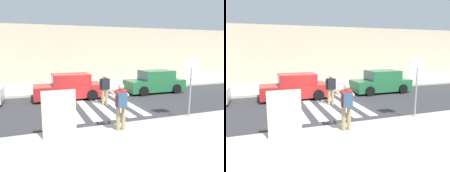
# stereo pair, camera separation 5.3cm
# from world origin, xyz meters

# --- Properties ---
(ground_plane) EXTENTS (120.00, 120.00, 0.00)m
(ground_plane) POSITION_xyz_m (0.00, 0.00, 0.00)
(ground_plane) COLOR #38383A
(sidewalk_near) EXTENTS (60.00, 6.00, 0.14)m
(sidewalk_near) POSITION_xyz_m (0.00, -6.20, 0.07)
(sidewalk_near) COLOR beige
(sidewalk_near) RESTS_ON ground
(sidewalk_far) EXTENTS (60.00, 4.80, 0.14)m
(sidewalk_far) POSITION_xyz_m (0.00, 6.00, 0.07)
(sidewalk_far) COLOR beige
(sidewalk_far) RESTS_ON ground
(building_facade_far) EXTENTS (56.00, 4.00, 5.01)m
(building_facade_far) POSITION_xyz_m (0.00, 10.40, 2.50)
(building_facade_far) COLOR beige
(building_facade_far) RESTS_ON ground
(crosswalk_stripe_0) EXTENTS (0.44, 5.20, 0.01)m
(crosswalk_stripe_0) POSITION_xyz_m (-1.60, 0.20, 0.00)
(crosswalk_stripe_0) COLOR silver
(crosswalk_stripe_0) RESTS_ON ground
(crosswalk_stripe_1) EXTENTS (0.44, 5.20, 0.01)m
(crosswalk_stripe_1) POSITION_xyz_m (-0.80, 0.20, 0.00)
(crosswalk_stripe_1) COLOR silver
(crosswalk_stripe_1) RESTS_ON ground
(crosswalk_stripe_2) EXTENTS (0.44, 5.20, 0.01)m
(crosswalk_stripe_2) POSITION_xyz_m (0.00, 0.20, 0.00)
(crosswalk_stripe_2) COLOR silver
(crosswalk_stripe_2) RESTS_ON ground
(crosswalk_stripe_3) EXTENTS (0.44, 5.20, 0.01)m
(crosswalk_stripe_3) POSITION_xyz_m (0.80, 0.20, 0.00)
(crosswalk_stripe_3) COLOR silver
(crosswalk_stripe_3) RESTS_ON ground
(crosswalk_stripe_4) EXTENTS (0.44, 5.20, 0.01)m
(crosswalk_stripe_4) POSITION_xyz_m (1.60, 0.20, 0.00)
(crosswalk_stripe_4) COLOR silver
(crosswalk_stripe_4) RESTS_ON ground
(stop_sign) EXTENTS (0.76, 0.08, 2.47)m
(stop_sign) POSITION_xyz_m (3.00, -3.42, 1.93)
(stop_sign) COLOR gray
(stop_sign) RESTS_ON sidewalk_near
(photographer_with_backpack) EXTENTS (0.66, 0.90, 1.72)m
(photographer_with_backpack) POSITION_xyz_m (-0.42, -3.95, 1.17)
(photographer_with_backpack) COLOR tan
(photographer_with_backpack) RESTS_ON sidewalk_near
(pedestrian_crossing) EXTENTS (0.58, 0.26, 1.72)m
(pedestrian_crossing) POSITION_xyz_m (0.31, 0.15, 0.97)
(pedestrian_crossing) COLOR tan
(pedestrian_crossing) RESTS_ON ground
(parked_car_red) EXTENTS (4.10, 1.92, 1.55)m
(parked_car_red) POSITION_xyz_m (-1.27, 2.30, 0.73)
(parked_car_red) COLOR red
(parked_car_red) RESTS_ON ground
(parked_car_green) EXTENTS (4.10, 1.92, 1.55)m
(parked_car_green) POSITION_xyz_m (4.71, 2.30, 0.73)
(parked_car_green) COLOR #236B3D
(parked_car_green) RESTS_ON ground
(advertising_board) EXTENTS (1.10, 0.11, 1.60)m
(advertising_board) POSITION_xyz_m (-2.57, -3.83, 0.94)
(advertising_board) COLOR beige
(advertising_board) RESTS_ON sidewalk_near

